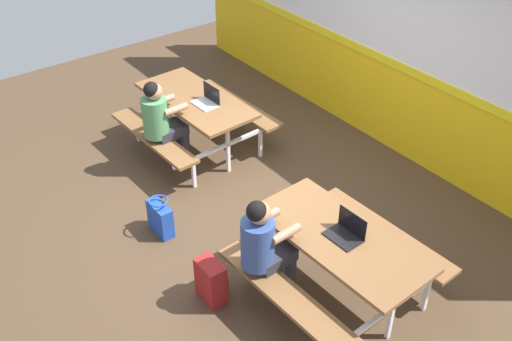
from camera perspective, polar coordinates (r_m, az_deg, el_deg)
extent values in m
cube|color=#4C3826|center=(6.71, -0.69, -4.21)|extent=(10.00, 10.00, 0.02)
cube|color=yellow|center=(7.76, 13.33, 5.79)|extent=(8.00, 0.12, 1.10)
cube|color=yellow|center=(7.44, 13.62, 9.65)|extent=(8.00, 0.03, 0.10)
cube|color=silver|center=(7.21, 14.82, 15.13)|extent=(6.72, 0.12, 1.40)
cube|color=brown|center=(7.44, -5.83, 6.76)|extent=(1.69, 0.81, 0.04)
cube|color=brown|center=(7.31, -9.79, 3.18)|extent=(1.59, 0.34, 0.04)
cube|color=brown|center=(7.90, -1.89, 6.34)|extent=(1.59, 0.34, 0.04)
cube|color=white|center=(8.10, -8.29, 6.13)|extent=(0.04, 0.04, 0.70)
cube|color=white|center=(8.08, -8.32, 6.38)|extent=(0.10, 1.55, 0.04)
cube|color=white|center=(7.97, -11.28, 4.04)|extent=(0.04, 0.04, 0.41)
cube|color=white|center=(8.41, -5.28, 6.38)|extent=(0.04, 0.04, 0.41)
cube|color=white|center=(7.17, -2.70, 2.25)|extent=(0.04, 0.04, 0.70)
cube|color=white|center=(7.14, -2.71, 2.52)|extent=(0.10, 1.55, 0.04)
cube|color=white|center=(7.01, -5.98, -0.19)|extent=(0.04, 0.04, 0.41)
cube|color=white|center=(7.51, 0.42, 2.68)|extent=(0.04, 0.04, 0.41)
cube|color=brown|center=(5.37, 8.08, -6.40)|extent=(1.69, 0.81, 0.04)
cube|color=brown|center=(5.24, 2.89, -11.77)|extent=(1.59, 0.34, 0.04)
cube|color=brown|center=(5.94, 12.13, -5.81)|extent=(1.59, 0.34, 0.04)
cube|color=white|center=(5.95, 3.27, -5.87)|extent=(0.04, 0.04, 0.70)
cube|color=white|center=(5.92, 3.28, -5.57)|extent=(0.10, 1.55, 0.04)
cube|color=white|center=(5.80, -0.56, -9.05)|extent=(0.04, 0.04, 0.41)
cube|color=white|center=(6.32, 6.66, -4.89)|extent=(0.04, 0.04, 0.41)
cube|color=white|center=(5.35, 12.88, -12.87)|extent=(0.04, 0.04, 0.70)
cube|color=white|center=(5.32, 12.93, -12.58)|extent=(0.10, 1.55, 0.04)
cube|color=white|center=(5.76, 15.98, -11.24)|extent=(0.04, 0.04, 0.41)
cylinder|color=#2D2D38|center=(7.54, -7.49, 2.67)|extent=(0.11, 0.11, 0.45)
cylinder|color=#2D2D38|center=(7.41, -6.73, 2.09)|extent=(0.11, 0.11, 0.45)
cube|color=#2D2D38|center=(7.26, -8.28, 3.85)|extent=(0.31, 0.39, 0.12)
cylinder|color=#4C8C59|center=(7.06, -9.61, 5.03)|extent=(0.30, 0.30, 0.48)
cylinder|color=#A57A5B|center=(7.21, -8.91, 6.64)|extent=(0.09, 0.30, 0.08)
cylinder|color=#A57A5B|center=(6.99, -7.69, 5.81)|extent=(0.09, 0.30, 0.08)
sphere|color=#A57A5B|center=(6.91, -9.74, 7.44)|extent=(0.20, 0.20, 0.20)
sphere|color=black|center=(6.88, -9.98, 7.62)|extent=(0.18, 0.18, 0.18)
cylinder|color=#2D2D38|center=(5.78, 2.08, -8.98)|extent=(0.11, 0.11, 0.45)
cylinder|color=#2D2D38|center=(5.69, 3.29, -9.96)|extent=(0.11, 0.11, 0.45)
cube|color=#2D2D38|center=(5.46, 1.55, -8.07)|extent=(0.31, 0.39, 0.12)
cylinder|color=#334C8C|center=(5.22, 0.16, -6.98)|extent=(0.30, 0.30, 0.48)
cylinder|color=#A57A5B|center=(5.33, 0.86, -4.52)|extent=(0.09, 0.30, 0.08)
cylinder|color=#A57A5B|center=(5.17, 2.87, -6.05)|extent=(0.09, 0.30, 0.08)
sphere|color=#A57A5B|center=(5.01, 0.34, -4.10)|extent=(0.20, 0.20, 0.20)
sphere|color=black|center=(4.97, 0.07, -3.93)|extent=(0.18, 0.18, 0.18)
cube|color=silver|center=(7.27, -4.91, 6.35)|extent=(0.33, 0.23, 0.01)
cube|color=black|center=(7.27, -4.27, 7.38)|extent=(0.32, 0.02, 0.21)
cube|color=black|center=(5.34, 8.31, -6.33)|extent=(0.33, 0.23, 0.01)
cube|color=black|center=(5.33, 9.20, -4.93)|extent=(0.32, 0.02, 0.21)
cube|color=maroon|center=(5.65, -4.33, -10.51)|extent=(0.30, 0.18, 0.44)
cube|color=maroon|center=(5.73, -3.37, -10.50)|extent=(0.21, 0.04, 0.19)
cube|color=#1E47B2|center=(6.43, -9.13, -4.56)|extent=(0.34, 0.14, 0.36)
torus|color=#1E47B2|center=(6.28, -9.33, -2.89)|extent=(0.21, 0.21, 0.02)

